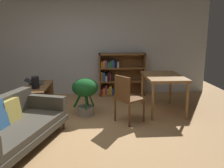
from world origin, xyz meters
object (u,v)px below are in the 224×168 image
Objects in this scene: open_laptop at (35,82)px; potted_floor_plant at (85,91)px; desk_speaker at (35,82)px; dining_table at (163,80)px; fabric_couch at (7,125)px; media_console at (38,99)px; bookshelf at (118,75)px; dining_chair_near at (127,96)px.

potted_floor_plant is (1.11, -0.51, -0.10)m from open_laptop.
potted_floor_plant is (1.00, -0.05, -0.19)m from desk_speaker.
fabric_couch is at bearing -150.77° from dining_table.
bookshelf reaches higher than media_console.
bookshelf is at bearing 62.41° from potted_floor_plant.
bookshelf reaches higher than open_laptop.
dining_chair_near is at bearing -21.92° from media_console.
desk_speaker is 0.21× the size of dining_table.
desk_speaker is at bearing 164.15° from dining_chair_near.
open_laptop is 0.35× the size of bookshelf.
dining_table reaches higher than potted_floor_plant.
open_laptop is at bearing 103.81° from desk_speaker.
dining_table is 0.94× the size of bookshelf.
media_console is 2.77× the size of open_laptop.
potted_floor_plant is at bearing -3.13° from desk_speaker.
fabric_couch is 2.20× the size of dining_chair_near.
desk_speaker reaches higher than dining_table.
desk_speaker is at bearing -139.93° from bookshelf.
fabric_couch is at bearing -89.33° from open_laptop.
desk_speaker reaches higher than open_laptop.
desk_speaker reaches higher than media_console.
open_laptop is at bearing 153.18° from dining_chair_near.
dining_chair_near is at bearing -91.09° from bookshelf.
desk_speaker is 2.65m from dining_table.
potted_floor_plant is at bearing 150.22° from dining_chair_near.
fabric_couch reaches higher than potted_floor_plant.
fabric_couch is 2.58× the size of potted_floor_plant.
desk_speaker is at bearing 176.87° from potted_floor_plant.
desk_speaker is 2.40m from bookshelf.
desk_speaker is 1.87m from dining_chair_near.
media_console is 1.07m from potted_floor_plant.
dining_chair_near reaches higher than fabric_couch.
open_laptop reaches higher than media_console.
potted_floor_plant is 0.91m from dining_chair_near.
fabric_couch is 1.91m from open_laptop.
potted_floor_plant is at bearing -174.84° from dining_table.
open_laptop is 2.13m from dining_chair_near.
dining_chair_near is at bearing -144.93° from dining_table.
media_console is at bearing -144.38° from bookshelf.
bookshelf is (1.84, 1.32, 0.27)m from media_console.
open_laptop is 2.23m from bookshelf.
desk_speaker is 0.27× the size of dining_chair_near.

